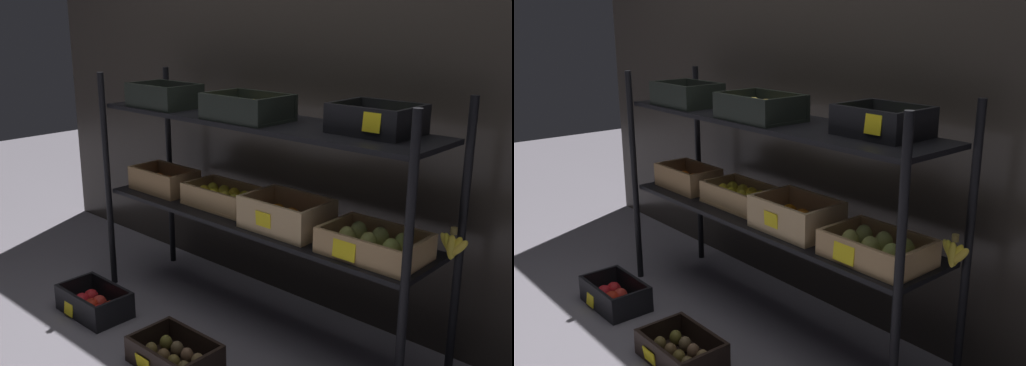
{
  "view_description": "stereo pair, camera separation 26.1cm",
  "coord_description": "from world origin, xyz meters",
  "views": [
    {
      "loc": [
        1.72,
        -1.84,
        1.39
      ],
      "look_at": [
        0.0,
        0.0,
        0.68
      ],
      "focal_mm": 41.68,
      "sensor_mm": 36.0,
      "label": 1
    },
    {
      "loc": [
        1.9,
        -1.65,
        1.39
      ],
      "look_at": [
        0.0,
        0.0,
        0.68
      ],
      "focal_mm": 41.68,
      "sensor_mm": 36.0,
      "label": 2
    }
  ],
  "objects": [
    {
      "name": "storefront_wall",
      "position": [
        0.0,
        0.4,
        1.15
      ],
      "size": [
        4.12,
        0.12,
        2.3
      ],
      "primitive_type": "cube",
      "color": "#2D2823",
      "rests_on": "ground_plane"
    },
    {
      "name": "crate_ground_kiwi",
      "position": [
        0.0,
        -0.49,
        0.04
      ],
      "size": [
        0.36,
        0.25,
        0.11
      ],
      "color": "black",
      "rests_on": "ground_plane"
    },
    {
      "name": "ground_plane",
      "position": [
        0.0,
        0.0,
        0.0
      ],
      "size": [
        10.0,
        10.0,
        0.0
      ],
      "primitive_type": "plane",
      "color": "slate"
    },
    {
      "name": "display_rack",
      "position": [
        0.03,
        -0.01,
        0.73
      ],
      "size": [
        1.84,
        0.44,
        1.13
      ],
      "color": "black",
      "rests_on": "ground_plane"
    },
    {
      "name": "crate_ground_apple_red",
      "position": [
        -0.63,
        -0.47,
        0.05
      ],
      "size": [
        0.36,
        0.22,
        0.13
      ],
      "color": "black",
      "rests_on": "ground_plane"
    }
  ]
}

